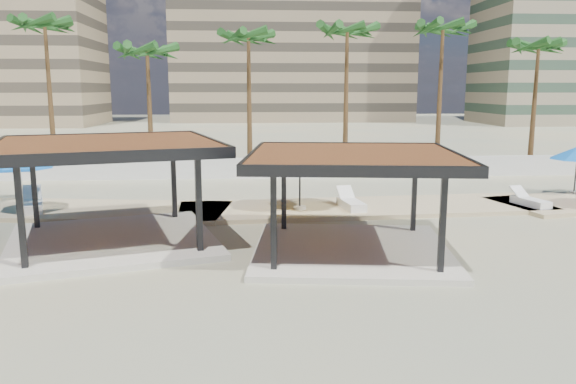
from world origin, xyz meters
name	(u,v)px	position (x,y,z in m)	size (l,w,h in m)	color
ground	(348,258)	(0.00, 0.00, 0.00)	(200.00, 200.00, 0.00)	tan
promenade	(363,205)	(2.00, 7.67, 0.06)	(44.45, 7.97, 0.24)	#C6B284
boundary_wall	(301,168)	(0.00, 16.00, 0.60)	(56.00, 0.30, 1.20)	silver
building_mid	(291,32)	(4.00, 78.00, 14.27)	(38.00, 16.00, 30.40)	#847259
pavilion_central	(353,193)	(0.20, 0.57, 1.93)	(7.11, 7.11, 3.24)	beige
pavilion_west	(109,183)	(-7.67, 2.19, 2.08)	(8.53, 8.53, 3.49)	beige
umbrella_a	(18,160)	(-12.35, 6.63, 2.34)	(3.14, 3.14, 2.51)	beige
umbrella_b	(300,153)	(-0.94, 6.46, 2.57)	(3.63, 3.63, 2.78)	beige
lounger_a	(32,205)	(-12.09, 7.06, 0.40)	(1.47, 2.48, 0.89)	white
lounger_b	(351,203)	(1.24, 6.52, 0.37)	(0.99, 2.20, 0.80)	white
lounger_c	(530,201)	(9.07, 6.50, 0.36)	(1.13, 2.04, 0.74)	white
palm_b	(45,31)	(-15.00, 18.70, 8.53)	(3.00, 3.00, 9.72)	brown
palm_c	(147,56)	(-9.00, 18.10, 7.07)	(3.00, 3.00, 8.17)	brown
palm_d	(248,42)	(-3.00, 18.90, 7.95)	(3.00, 3.00, 9.10)	brown
palm_e	(347,36)	(3.00, 18.40, 8.31)	(3.00, 3.00, 9.48)	brown
palm_f	(443,34)	(9.00, 18.60, 8.48)	(3.00, 3.00, 9.66)	brown
palm_g	(538,51)	(15.00, 18.20, 7.47)	(3.00, 3.00, 8.59)	brown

